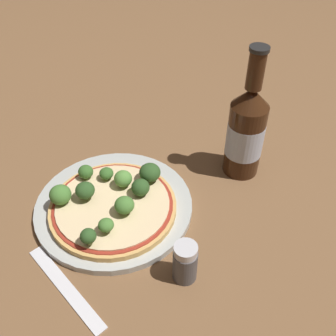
% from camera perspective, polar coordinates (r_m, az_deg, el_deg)
% --- Properties ---
extents(ground_plane, '(3.00, 3.00, 0.00)m').
position_cam_1_polar(ground_plane, '(0.65, -7.78, -5.86)').
color(ground_plane, brown).
extents(plate, '(0.25, 0.25, 0.01)m').
position_cam_1_polar(plate, '(0.64, -7.84, -5.32)').
color(plate, '#B2B7B2').
rests_on(plate, ground_plane).
extents(pizza, '(0.20, 0.20, 0.01)m').
position_cam_1_polar(pizza, '(0.62, -7.98, -5.53)').
color(pizza, tan).
rests_on(pizza, plate).
extents(broccoli_floret_0, '(0.02, 0.02, 0.02)m').
position_cam_1_polar(broccoli_floret_0, '(0.65, -8.93, -0.79)').
color(broccoli_floret_0, '#89A866').
rests_on(broccoli_floret_0, pizza).
extents(broccoli_floret_1, '(0.02, 0.02, 0.02)m').
position_cam_1_polar(broccoli_floret_1, '(0.57, -8.98, -8.21)').
color(broccoli_floret_1, '#89A866').
rests_on(broccoli_floret_1, pizza).
extents(broccoli_floret_2, '(0.02, 0.02, 0.02)m').
position_cam_1_polar(broccoli_floret_2, '(0.66, -11.86, -0.55)').
color(broccoli_floret_2, '#89A866').
rests_on(broccoli_floret_2, pizza).
extents(broccoli_floret_3, '(0.03, 0.03, 0.03)m').
position_cam_1_polar(broccoli_floret_3, '(0.63, -6.63, -1.50)').
color(broccoli_floret_3, '#89A866').
rests_on(broccoli_floret_3, pizza).
extents(broccoli_floret_4, '(0.03, 0.03, 0.03)m').
position_cam_1_polar(broccoli_floret_4, '(0.59, -6.34, -5.38)').
color(broccoli_floret_4, '#89A866').
rests_on(broccoli_floret_4, pizza).
extents(broccoli_floret_5, '(0.03, 0.03, 0.03)m').
position_cam_1_polar(broccoli_floret_5, '(0.62, -11.94, -3.20)').
color(broccoli_floret_5, '#89A866').
rests_on(broccoli_floret_5, pizza).
extents(broccoli_floret_6, '(0.03, 0.03, 0.03)m').
position_cam_1_polar(broccoli_floret_6, '(0.62, -4.01, -2.83)').
color(broccoli_floret_6, '#89A866').
rests_on(broccoli_floret_6, pizza).
extents(broccoli_floret_7, '(0.03, 0.03, 0.03)m').
position_cam_1_polar(broccoli_floret_7, '(0.64, -2.64, -0.65)').
color(broccoli_floret_7, '#89A866').
rests_on(broccoli_floret_7, pizza).
extents(broccoli_floret_8, '(0.03, 0.03, 0.03)m').
position_cam_1_polar(broccoli_floret_8, '(0.63, -15.36, -3.76)').
color(broccoli_floret_8, '#89A866').
rests_on(broccoli_floret_8, pizza).
extents(broccoli_floret_9, '(0.02, 0.02, 0.03)m').
position_cam_1_polar(broccoli_floret_9, '(0.56, -11.51, -9.69)').
color(broccoli_floret_9, '#89A866').
rests_on(broccoli_floret_9, pizza).
extents(beer_bottle, '(0.06, 0.06, 0.23)m').
position_cam_1_polar(beer_bottle, '(0.67, 11.25, 5.32)').
color(beer_bottle, '#381E0F').
rests_on(beer_bottle, ground_plane).
extents(pepper_shaker, '(0.03, 0.03, 0.07)m').
position_cam_1_polar(pepper_shaker, '(0.54, 2.50, -13.51)').
color(pepper_shaker, '#4C4C51').
rests_on(pepper_shaker, ground_plane).
extents(fork, '(0.07, 0.17, 0.00)m').
position_cam_1_polar(fork, '(0.57, -14.66, -16.37)').
color(fork, silver).
rests_on(fork, ground_plane).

